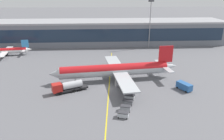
# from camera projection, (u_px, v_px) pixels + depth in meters

# --- Properties ---
(ground_plane) EXTENTS (700.00, 700.00, 0.00)m
(ground_plane) POSITION_uv_depth(u_px,v_px,m) (110.00, 88.00, 69.18)
(ground_plane) COLOR slate
(apron_lead_in_line) EXTENTS (6.68, 79.77, 0.01)m
(apron_lead_in_line) POSITION_uv_depth(u_px,v_px,m) (109.00, 86.00, 71.05)
(apron_lead_in_line) COLOR yellow
(apron_lead_in_line) RESTS_ON ground_plane
(terminal_building) EXTENTS (160.42, 22.11, 13.05)m
(terminal_building) POSITION_uv_depth(u_px,v_px,m) (83.00, 32.00, 125.32)
(terminal_building) COLOR slate
(terminal_building) RESTS_ON ground_plane
(main_airliner) EXTENTS (44.20, 35.21, 11.36)m
(main_airliner) POSITION_uv_depth(u_px,v_px,m) (115.00, 70.00, 74.29)
(main_airliner) COLOR #B2B7BC
(main_airliner) RESTS_ON ground_plane
(fuel_tanker) EXTENTS (10.90, 6.59, 3.25)m
(fuel_tanker) POSITION_uv_depth(u_px,v_px,m) (68.00, 87.00, 66.33)
(fuel_tanker) COLOR #232326
(fuel_tanker) RESTS_ON ground_plane
(crew_van) EXTENTS (4.12, 5.41, 2.30)m
(crew_van) POSITION_uv_depth(u_px,v_px,m) (184.00, 86.00, 67.74)
(crew_van) COLOR #285B9E
(crew_van) RESTS_ON ground_plane
(baggage_cart_0) EXTENTS (2.98, 2.26, 1.48)m
(baggage_cart_0) POSITION_uv_depth(u_px,v_px,m) (123.00, 115.00, 53.25)
(baggage_cart_0) COLOR #B2B7BC
(baggage_cart_0) RESTS_ON ground_plane
(baggage_cart_1) EXTENTS (2.98, 2.26, 1.48)m
(baggage_cart_1) POSITION_uv_depth(u_px,v_px,m) (126.00, 108.00, 56.18)
(baggage_cart_1) COLOR gray
(baggage_cart_1) RESTS_ON ground_plane
(baggage_cart_2) EXTENTS (2.98, 2.26, 1.48)m
(baggage_cart_2) POSITION_uv_depth(u_px,v_px,m) (128.00, 102.00, 59.10)
(baggage_cart_2) COLOR #595B60
(baggage_cart_2) RESTS_ON ground_plane
(baggage_cart_3) EXTENTS (2.98, 2.26, 1.48)m
(baggage_cart_3) POSITION_uv_depth(u_px,v_px,m) (130.00, 97.00, 62.02)
(baggage_cart_3) COLOR #B2B7BC
(baggage_cart_3) RESTS_ON ground_plane
(baggage_cart_4) EXTENTS (2.98, 2.26, 1.48)m
(baggage_cart_4) POSITION_uv_depth(u_px,v_px,m) (131.00, 92.00, 64.94)
(baggage_cart_4) COLOR #B2B7BC
(baggage_cart_4) RESTS_ON ground_plane
(commuter_jet_far) EXTENTS (25.44, 20.16, 7.22)m
(commuter_jet_far) POSITION_uv_depth(u_px,v_px,m) (4.00, 51.00, 102.95)
(commuter_jet_far) COLOR white
(commuter_jet_far) RESTS_ON ground_plane
(apron_light_mast_0) EXTENTS (2.80, 0.50, 24.51)m
(apron_light_mast_0) POSITION_uv_depth(u_px,v_px,m) (150.00, 21.00, 113.49)
(apron_light_mast_0) COLOR gray
(apron_light_mast_0) RESTS_ON ground_plane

